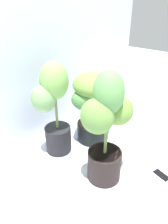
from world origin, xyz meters
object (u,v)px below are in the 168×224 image
potted_plant_back_center (54,107)px  cell_phone (161,175)px  potted_plant_back_right (93,102)px  potted_plant_center (106,128)px

potted_plant_back_center → cell_phone: 0.92m
potted_plant_back_right → potted_plant_back_center: bearing=158.1°
potted_plant_center → cell_phone: bearing=-49.8°
potted_plant_back_right → potted_plant_center: bearing=-132.6°
potted_plant_center → cell_phone: size_ratio=4.93×
potted_plant_back_center → cell_phone: potted_plant_back_center is taller
potted_plant_back_center → cell_phone: (0.28, -0.78, -0.40)m
potted_plant_back_right → potted_plant_back_center: 0.35m
potted_plant_back_right → potted_plant_back_center: (-0.32, 0.13, 0.05)m
potted_plant_center → cell_phone: 0.58m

